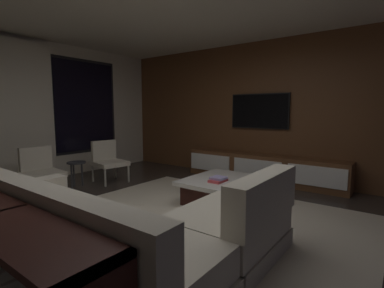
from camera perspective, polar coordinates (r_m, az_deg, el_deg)
name	(u,v)px	position (r m, az deg, el deg)	size (l,w,h in m)	color
floor	(171,230)	(3.40, -4.17, -16.86)	(9.20, 9.20, 0.00)	#332B26
back_wall_with_window	(18,112)	(6.11, -31.45, 5.56)	(6.60, 0.30, 2.70)	beige
media_wall	(274,111)	(5.79, 16.03, 6.34)	(0.12, 7.80, 2.70)	brown
area_rug	(196,222)	(3.60, 0.86, -15.40)	(3.20, 3.80, 0.01)	beige
sectional_couch	(127,236)	(2.63, -12.91, -17.44)	(1.98, 2.50, 0.82)	#B1A997
coffee_table	(228,191)	(4.26, 7.22, -9.31)	(1.16, 1.16, 0.36)	black
book_stack_on_coffee_table	(218,179)	(4.08, 5.26, -7.06)	(0.27, 0.19, 0.07)	#C13D42
accent_chair_near_window	(108,159)	(5.73, -16.46, -2.88)	(0.62, 0.64, 0.78)	#B2ADA0
accent_chair_by_curtain	(40,169)	(5.17, -28.09, -4.42)	(0.58, 0.60, 0.78)	#B2ADA0
side_stool	(76,167)	(5.46, -22.15, -4.20)	(0.32, 0.32, 0.46)	#333338
media_console	(264,169)	(5.65, 14.14, -4.81)	(0.46, 3.10, 0.52)	brown
mounted_tv	(259,111)	(5.78, 13.32, 6.42)	(0.05, 1.18, 0.68)	black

